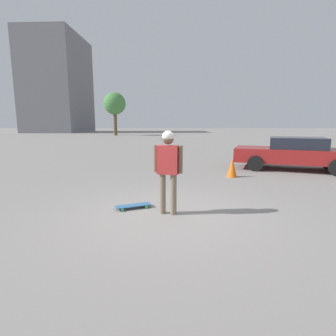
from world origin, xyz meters
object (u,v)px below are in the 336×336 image
(car_parked_near, at_px, (294,153))
(traffic_cone, at_px, (232,168))
(skateboard, at_px, (133,206))
(person, at_px, (168,163))

(car_parked_near, height_order, traffic_cone, car_parked_near)
(skateboard, height_order, car_parked_near, car_parked_near)
(skateboard, distance_m, car_parked_near, 7.89)
(skateboard, bearing_deg, traffic_cone, -153.36)
(skateboard, relative_size, traffic_cone, 1.24)
(person, xyz_separation_m, traffic_cone, (-4.02, 2.15, -0.75))
(person, height_order, traffic_cone, person)
(skateboard, relative_size, car_parked_near, 0.17)
(car_parked_near, distance_m, traffic_cone, 3.30)
(skateboard, height_order, traffic_cone, traffic_cone)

